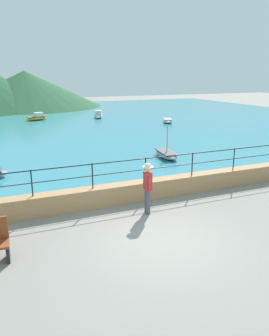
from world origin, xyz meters
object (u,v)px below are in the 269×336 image
person_walking (148,186)px  boat_6 (168,120)px  boat_1 (98,115)px  boat_3 (37,118)px  boat_2 (166,154)px

person_walking → boat_6: person_walking is taller
person_walking → boat_6: bearing=59.6°
boat_1 → boat_6: bearing=-50.0°
boat_1 → boat_3: size_ratio=1.00×
person_walking → boat_3: size_ratio=0.71×
boat_1 → boat_6: boat_1 is taller
person_walking → boat_6: (10.92, 18.62, -0.72)m
boat_3 → person_walking: bearing=-88.9°
boat_2 → person_walking: bearing=-123.1°
person_walking → boat_1: person_walking is taller
boat_1 → boat_6: 7.93m
boat_3 → boat_6: bearing=-30.4°
boat_2 → boat_3: bearing=103.9°
boat_6 → person_walking: bearing=-120.4°
boat_1 → boat_2: boat_2 is taller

